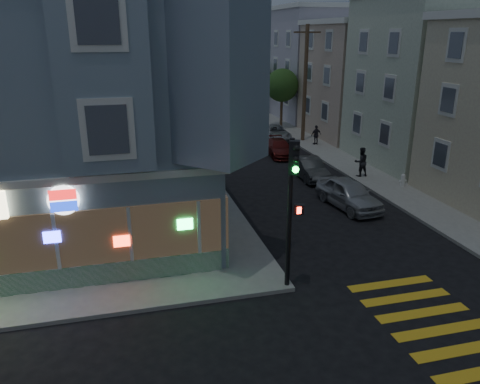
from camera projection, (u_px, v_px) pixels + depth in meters
name	position (u px, v px, depth m)	size (l,w,h in m)	color
ground	(223.00, 340.00, 13.70)	(120.00, 120.00, 0.00)	black
sidewalk_ne	(427.00, 136.00, 40.17)	(24.00, 42.00, 0.15)	gray
corner_building	(34.00, 98.00, 20.47)	(14.60, 14.60, 11.40)	slate
row_house_b	(456.00, 82.00, 31.21)	(12.00, 8.60, 10.50)	#AAB79F
row_house_c	(383.00, 81.00, 39.70)	(12.00, 8.60, 9.00)	tan
row_house_d	(337.00, 65.00, 47.70)	(12.00, 8.60, 10.50)	#A9A5B6
utility_pole	(305.00, 82.00, 36.97)	(2.20, 0.30, 9.00)	#4C3826
street_tree_near	(282.00, 85.00, 42.79)	(3.00, 3.00, 5.30)	#4C3826
street_tree_far	(257.00, 78.00, 50.12)	(3.00, 3.00, 5.30)	#4C3826
pedestrian_a	(361.00, 162.00, 28.53)	(0.87, 0.68, 1.80)	black
pedestrian_b	(316.00, 135.00, 36.73)	(0.88, 0.37, 1.51)	#28242D
parked_car_a	(349.00, 194.00, 23.86)	(1.73, 4.30, 1.46)	#B0B3B8
parked_car_b	(310.00, 168.00, 28.66)	(1.35, 3.87, 1.28)	#323537
parked_car_c	(279.00, 148.00, 33.94)	(1.64, 4.04, 1.17)	maroon
parked_car_d	(276.00, 133.00, 39.05)	(1.96, 4.25, 1.18)	#A4A9AE
traffic_signal	(292.00, 190.00, 15.16)	(0.67, 0.59, 5.23)	black
fire_hydrant	(403.00, 180.00, 26.75)	(0.43, 0.25, 0.75)	white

